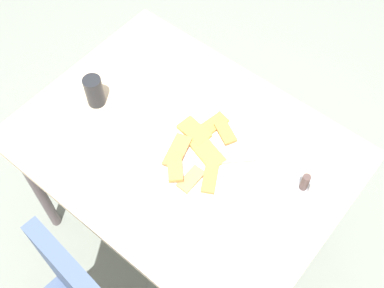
{
  "coord_description": "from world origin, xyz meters",
  "views": [
    {
      "loc": [
        -0.6,
        0.68,
        2.16
      ],
      "look_at": [
        -0.03,
        -0.01,
        0.77
      ],
      "focal_mm": 45.7,
      "sensor_mm": 36.0,
      "label": 1
    }
  ],
  "objects_px": {
    "dining_table": "(184,158)",
    "salad_plate_greens": "(252,240)",
    "fork": "(155,65)",
    "pide_platter": "(204,152)",
    "condiment_caddy": "(308,188)",
    "soda_can": "(94,91)",
    "paper_napkin": "(151,68)",
    "spoon": "(148,70)"
  },
  "relations": [
    {
      "from": "dining_table",
      "to": "soda_can",
      "type": "bearing_deg",
      "value": 8.41
    },
    {
      "from": "paper_napkin",
      "to": "condiment_caddy",
      "type": "distance_m",
      "value": 0.75
    },
    {
      "from": "salad_plate_greens",
      "to": "paper_napkin",
      "type": "xyz_separation_m",
      "value": [
        0.71,
        -0.33,
        -0.02
      ]
    },
    {
      "from": "pide_platter",
      "to": "salad_plate_greens",
      "type": "distance_m",
      "value": 0.35
    },
    {
      "from": "salad_plate_greens",
      "to": "paper_napkin",
      "type": "relative_size",
      "value": 1.22
    },
    {
      "from": "salad_plate_greens",
      "to": "dining_table",
      "type": "bearing_deg",
      "value": -19.41
    },
    {
      "from": "salad_plate_greens",
      "to": "pide_platter",
      "type": "bearing_deg",
      "value": -26.63
    },
    {
      "from": "pide_platter",
      "to": "soda_can",
      "type": "distance_m",
      "value": 0.45
    },
    {
      "from": "pide_platter",
      "to": "spoon",
      "type": "xyz_separation_m",
      "value": [
        0.4,
        -0.15,
        -0.01
      ]
    },
    {
      "from": "soda_can",
      "to": "fork",
      "type": "relative_size",
      "value": 0.69
    },
    {
      "from": "pide_platter",
      "to": "spoon",
      "type": "bearing_deg",
      "value": -21.27
    },
    {
      "from": "salad_plate_greens",
      "to": "soda_can",
      "type": "height_order",
      "value": "soda_can"
    },
    {
      "from": "pide_platter",
      "to": "condiment_caddy",
      "type": "xyz_separation_m",
      "value": [
        -0.35,
        -0.1,
        0.01
      ]
    },
    {
      "from": "fork",
      "to": "spoon",
      "type": "height_order",
      "value": "same"
    },
    {
      "from": "dining_table",
      "to": "paper_napkin",
      "type": "bearing_deg",
      "value": -30.98
    },
    {
      "from": "pide_platter",
      "to": "soda_can",
      "type": "height_order",
      "value": "soda_can"
    },
    {
      "from": "pide_platter",
      "to": "fork",
      "type": "height_order",
      "value": "pide_platter"
    },
    {
      "from": "soda_can",
      "to": "spoon",
      "type": "height_order",
      "value": "soda_can"
    },
    {
      "from": "pide_platter",
      "to": "soda_can",
      "type": "bearing_deg",
      "value": 9.35
    },
    {
      "from": "spoon",
      "to": "paper_napkin",
      "type": "bearing_deg",
      "value": -70.38
    },
    {
      "from": "salad_plate_greens",
      "to": "paper_napkin",
      "type": "distance_m",
      "value": 0.78
    },
    {
      "from": "pide_platter",
      "to": "fork",
      "type": "bearing_deg",
      "value": -25.66
    },
    {
      "from": "dining_table",
      "to": "soda_can",
      "type": "xyz_separation_m",
      "value": [
        0.37,
        0.05,
        0.14
      ]
    },
    {
      "from": "condiment_caddy",
      "to": "soda_can",
      "type": "bearing_deg",
      "value": 12.22
    },
    {
      "from": "salad_plate_greens",
      "to": "paper_napkin",
      "type": "height_order",
      "value": "salad_plate_greens"
    },
    {
      "from": "dining_table",
      "to": "soda_can",
      "type": "relative_size",
      "value": 9.19
    },
    {
      "from": "dining_table",
      "to": "salad_plate_greens",
      "type": "distance_m",
      "value": 0.42
    },
    {
      "from": "paper_napkin",
      "to": "fork",
      "type": "bearing_deg",
      "value": -90.0
    },
    {
      "from": "dining_table",
      "to": "fork",
      "type": "height_order",
      "value": "fork"
    },
    {
      "from": "salad_plate_greens",
      "to": "condiment_caddy",
      "type": "bearing_deg",
      "value": -97.99
    },
    {
      "from": "soda_can",
      "to": "fork",
      "type": "xyz_separation_m",
      "value": [
        -0.05,
        -0.26,
        -0.06
      ]
    },
    {
      "from": "salad_plate_greens",
      "to": "condiment_caddy",
      "type": "xyz_separation_m",
      "value": [
        -0.04,
        -0.25,
        0.0
      ]
    },
    {
      "from": "paper_napkin",
      "to": "spoon",
      "type": "distance_m",
      "value": 0.02
    },
    {
      "from": "dining_table",
      "to": "salad_plate_greens",
      "type": "xyz_separation_m",
      "value": [
        -0.39,
        0.14,
        0.1
      ]
    },
    {
      "from": "spoon",
      "to": "fork",
      "type": "bearing_deg",
      "value": -70.38
    },
    {
      "from": "paper_napkin",
      "to": "condiment_caddy",
      "type": "height_order",
      "value": "condiment_caddy"
    },
    {
      "from": "pide_platter",
      "to": "fork",
      "type": "xyz_separation_m",
      "value": [
        0.4,
        -0.19,
        -0.01
      ]
    },
    {
      "from": "soda_can",
      "to": "condiment_caddy",
      "type": "relative_size",
      "value": 1.14
    },
    {
      "from": "salad_plate_greens",
      "to": "fork",
      "type": "bearing_deg",
      "value": -26.09
    },
    {
      "from": "dining_table",
      "to": "paper_napkin",
      "type": "height_order",
      "value": "paper_napkin"
    },
    {
      "from": "condiment_caddy",
      "to": "salad_plate_greens",
      "type": "bearing_deg",
      "value": 82.01
    },
    {
      "from": "soda_can",
      "to": "condiment_caddy",
      "type": "xyz_separation_m",
      "value": [
        -0.79,
        -0.17,
        -0.04
      ]
    }
  ]
}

